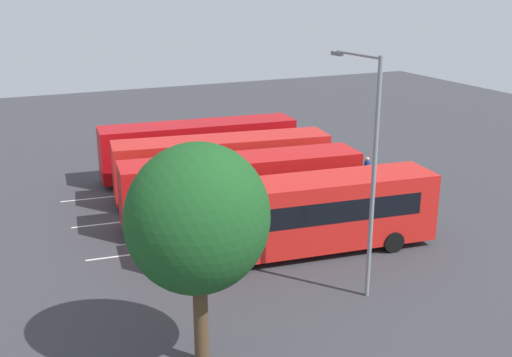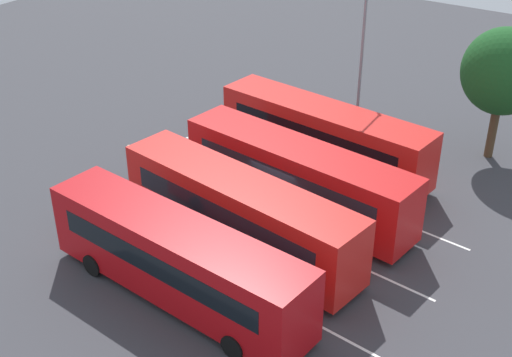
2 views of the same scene
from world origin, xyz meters
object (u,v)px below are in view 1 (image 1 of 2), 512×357
object	(u,v)px
bus_far_left	(306,213)
depot_tree	(198,220)
pedestrian	(367,170)
bus_center_left	(243,187)
bus_far_right	(199,147)
street_lamp	(370,163)
bus_center_right	(223,165)

from	to	relation	value
bus_far_left	depot_tree	bearing A→B (deg)	-132.72
pedestrian	depot_tree	distance (m)	18.84
pedestrian	depot_tree	xyz separation A→B (m)	(-13.98, -12.11, 3.60)
bus_center_left	bus_far_right	world-z (taller)	same
bus_far_left	depot_tree	world-z (taller)	depot_tree
bus_far_left	street_lamp	size ratio (longest dim) A/B	1.32
bus_center_right	pedestrian	bearing A→B (deg)	-5.47
bus_far_left	street_lamp	bearing A→B (deg)	-80.24
street_lamp	bus_far_left	bearing A→B (deg)	-0.32
street_lamp	depot_tree	size ratio (longest dim) A/B	1.27
bus_far_left	bus_far_right	world-z (taller)	same
bus_center_left	bus_center_right	distance (m)	3.85
bus_far_left	bus_center_right	bearing A→B (deg)	100.13
bus_far_left	street_lamp	xyz separation A→B (m)	(0.25, -4.05, 3.25)
bus_center_left	street_lamp	size ratio (longest dim) A/B	1.32
pedestrian	street_lamp	distance (m)	13.11
bus_far_left	depot_tree	size ratio (longest dim) A/B	1.68
bus_center_right	depot_tree	distance (m)	15.55
bus_center_right	pedestrian	xyz separation A→B (m)	(7.85, -1.88, -0.71)
bus_center_right	bus_far_right	xyz separation A→B (m)	(0.04, 3.96, 0.00)
bus_far_left	bus_center_right	distance (m)	8.18
depot_tree	bus_center_left	bearing A→B (deg)	60.97
street_lamp	bus_far_right	bearing A→B (deg)	-1.16
bus_center_left	street_lamp	xyz separation A→B (m)	(1.30, -8.39, 3.25)
bus_far_left	pedestrian	bearing A→B (deg)	46.91
bus_far_right	pedestrian	bearing A→B (deg)	-31.83
bus_center_right	street_lamp	size ratio (longest dim) A/B	1.33
bus_center_right	bus_far_right	size ratio (longest dim) A/B	1.00
bus_center_left	bus_far_right	distance (m)	7.79
pedestrian	depot_tree	world-z (taller)	depot_tree
depot_tree	pedestrian	bearing A→B (deg)	40.90
bus_center_right	bus_center_left	bearing A→B (deg)	-89.21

